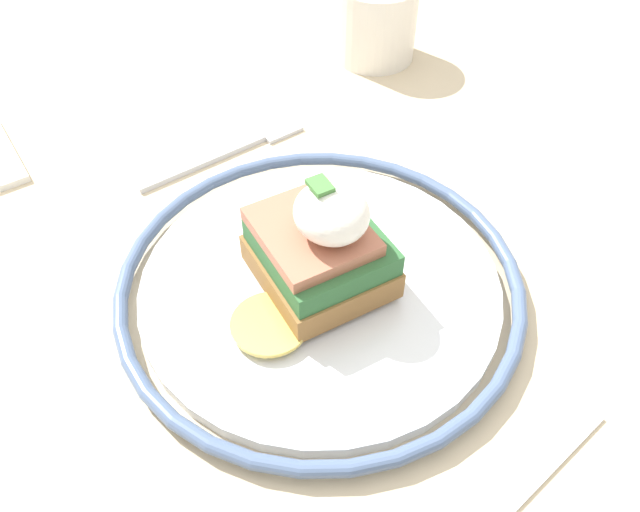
{
  "coord_description": "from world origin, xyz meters",
  "views": [
    {
      "loc": [
        0.24,
        -0.15,
        1.08
      ],
      "look_at": [
        -0.01,
        -0.02,
        0.78
      ],
      "focal_mm": 35.0,
      "sensor_mm": 36.0,
      "label": 1
    }
  ],
  "objects_px": {
    "fork": "(231,150)",
    "sandwich": "(320,247)",
    "plate": "(320,283)",
    "cup": "(376,21)"
  },
  "relations": [
    {
      "from": "fork",
      "to": "cup",
      "type": "bearing_deg",
      "value": 111.52
    },
    {
      "from": "sandwich",
      "to": "cup",
      "type": "relative_size",
      "value": 1.38
    },
    {
      "from": "plate",
      "to": "fork",
      "type": "xyz_separation_m",
      "value": [
        -0.17,
        0.01,
        -0.01
      ]
    },
    {
      "from": "fork",
      "to": "sandwich",
      "type": "bearing_deg",
      "value": -3.15
    },
    {
      "from": "plate",
      "to": "cup",
      "type": "relative_size",
      "value": 3.44
    },
    {
      "from": "plate",
      "to": "cup",
      "type": "height_order",
      "value": "cup"
    },
    {
      "from": "sandwich",
      "to": "cup",
      "type": "xyz_separation_m",
      "value": [
        -0.25,
        0.21,
        -0.01
      ]
    },
    {
      "from": "cup",
      "to": "sandwich",
      "type": "bearing_deg",
      "value": -39.26
    },
    {
      "from": "sandwich",
      "to": "plate",
      "type": "bearing_deg",
      "value": 142.08
    },
    {
      "from": "fork",
      "to": "plate",
      "type": "bearing_deg",
      "value": -2.94
    }
  ]
}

